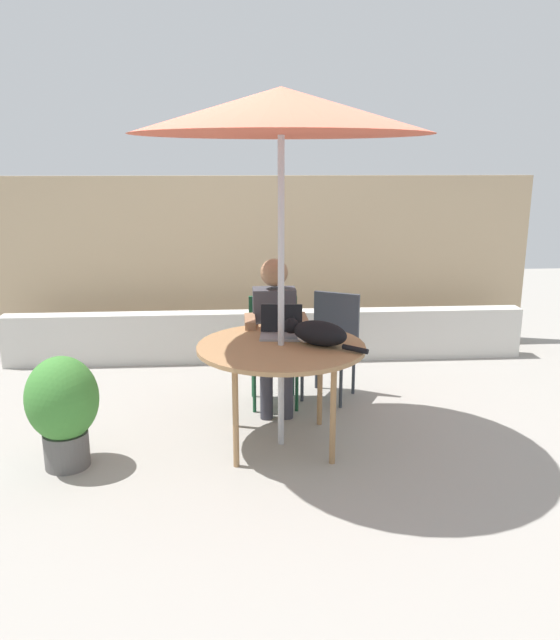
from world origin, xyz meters
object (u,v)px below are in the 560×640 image
Objects in this scene: chair_occupied at (274,342)px; person_seated at (275,327)px; patio_table at (281,352)px; cat at (317,333)px; laptop at (281,327)px; potted_plant_near_fence at (63,406)px; chair_empty at (332,337)px; patio_umbrella at (281,111)px.

chair_occupied is 0.23m from person_seated.
cat is (0.24, -0.01, 0.14)m from patio_table.
potted_plant_near_fence is at bearing -162.11° from laptop.
chair_empty is (0.51, 0.94, -0.17)m from patio_table.
person_seated is 1.61× the size of potted_plant_near_fence.
patio_umbrella is 3.19× the size of potted_plant_near_fence.
patio_table is 0.69m from person_seated.
chair_empty is 0.59m from person_seated.
potted_plant_near_fence is at bearing -143.11° from chair_occupied.
laptop is at bearing -88.11° from chair_occupied.
laptop is (0.02, -0.45, 0.12)m from person_seated.
patio_umbrella reaches higher than potted_plant_near_fence.
cat is at bearing -70.91° from person_seated.
person_seated reaches higher than cat.
chair_empty is at bearing 74.69° from cat.
laptop is (0.02, -0.61, 0.29)m from chair_occupied.
patio_table is 1.58m from patio_umbrella.
chair_occupied is at bearing 90.00° from patio_table.
person_seated reaches higher than laptop.
chair_occupied is 0.94m from cat.
patio_umbrella reaches higher than patio_table.
cat is at bearing 7.40° from potted_plant_near_fence.
cat is at bearing -3.23° from patio_umbrella.
patio_umbrella is at bearing 176.77° from cat.
laptop is at bearing 85.20° from patio_umbrella.
laptop is at bearing 131.53° from cat.
chair_empty reaches higher than patio_table.
patio_umbrella is 2.34m from potted_plant_near_fence.
chair_occupied is 2.72× the size of laptop.
chair_empty is at bearing 11.03° from chair_occupied.
chair_empty is 2.27m from potted_plant_near_fence.
laptop is 0.61× the size of cat.
patio_table is at bearing -90.00° from person_seated.
person_seated reaches higher than patio_table.
patio_table is 2.18× the size of cat.
cat is (0.22, -0.25, 0.02)m from laptop.
laptop reaches higher than chair_empty.
person_seated is 1.72m from potted_plant_near_fence.
patio_umbrella reaches higher than person_seated.
patio_table is at bearing -94.80° from laptop.
potted_plant_near_fence is (-1.94, -1.18, -0.09)m from chair_empty.
chair_empty is 0.90m from laptop.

